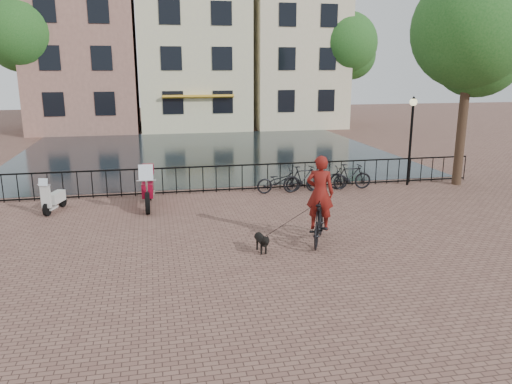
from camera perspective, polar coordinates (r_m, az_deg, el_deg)
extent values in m
plane|color=brown|center=(11.66, 3.05, -9.28)|extent=(100.00, 100.00, 0.00)
plane|color=black|center=(28.16, -5.96, 4.57)|extent=(20.00, 20.00, 0.00)
cube|color=black|center=(18.89, -3.10, 3.03)|extent=(20.00, 0.05, 0.05)
cube|color=black|center=(19.09, -3.06, 0.32)|extent=(20.00, 0.05, 0.05)
cube|color=#81574B|center=(40.63, -19.13, 15.30)|extent=(7.50, 9.00, 12.00)
cube|color=beige|center=(40.48, -7.37, 15.23)|extent=(8.00, 9.00, 11.00)
cube|color=gold|center=(35.84, -6.61, 10.77)|extent=(5.00, 0.60, 0.15)
cube|color=beige|center=(41.91, 4.02, 16.29)|extent=(7.00, 9.00, 12.50)
cylinder|color=black|center=(38.26, -24.61, 10.64)|extent=(0.36, 0.36, 6.30)
sphere|color=#1A501B|center=(38.29, -25.18, 16.01)|extent=(5.04, 5.04, 5.04)
cylinder|color=black|center=(21.39, 22.58, 8.15)|extent=(0.36, 0.36, 5.60)
sphere|color=#1A501B|center=(21.36, 23.42, 16.70)|extent=(4.48, 4.48, 4.48)
cylinder|color=black|center=(40.19, 10.03, 11.54)|extent=(0.36, 0.36, 5.95)
sphere|color=#1A501B|center=(40.19, 10.25, 16.38)|extent=(4.76, 4.76, 4.76)
cylinder|color=black|center=(20.74, 17.21, 5.09)|extent=(0.10, 0.10, 3.20)
sphere|color=beige|center=(20.56, 17.55, 9.77)|extent=(0.30, 0.30, 0.30)
imported|color=black|center=(13.50, 7.22, -3.28)|extent=(1.38, 2.10, 1.23)
imported|color=maroon|center=(13.24, 7.35, 0.76)|extent=(1.04, 0.89, 2.40)
imported|color=black|center=(18.78, 2.64, 1.26)|extent=(1.75, 0.70, 0.90)
imported|color=black|center=(19.03, 5.42, 1.53)|extent=(1.72, 0.74, 1.00)
imported|color=black|center=(19.33, 8.11, 1.50)|extent=(1.75, 0.72, 0.90)
imported|color=black|center=(19.66, 10.72, 1.75)|extent=(1.69, 0.57, 1.00)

